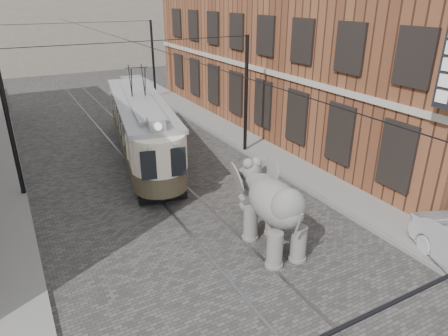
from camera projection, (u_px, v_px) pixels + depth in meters
ground at (208, 229)px, 14.56m from camera, size 120.00×120.00×0.00m
tram_rails at (208, 228)px, 14.55m from camera, size 1.54×80.00×0.02m
sidewalk_right at (334, 191)px, 17.16m from camera, size 2.00×60.00×0.15m
sidewalk_left at (7, 284)px, 11.67m from camera, size 2.00×60.00×0.15m
brick_building at (303, 26)px, 24.28m from camera, size 8.00×26.00×12.00m
distant_block at (44, 2)px, 44.07m from camera, size 28.00×10.00×14.00m
catenary at (151, 115)px, 17.32m from camera, size 11.00×30.20×6.00m
tram at (140, 113)px, 20.40m from camera, size 4.36×11.73×4.56m
elephant at (275, 213)px, 12.92m from camera, size 2.82×4.54×2.64m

